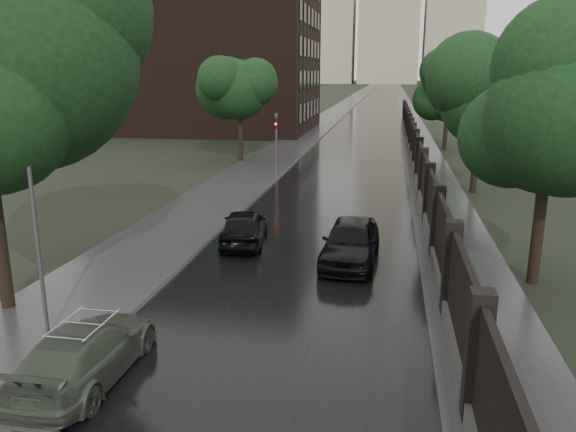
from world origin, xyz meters
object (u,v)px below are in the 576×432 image
(hatchback_left, at_px, (244,227))
(traffic_light, at_px, (276,139))
(car_right_near, at_px, (351,241))
(volga_sedan, at_px, (85,352))
(lamp_post, at_px, (37,240))
(tree_right_a, at_px, (550,127))
(tree_left_far, at_px, (240,90))
(tree_right_b, at_px, (480,102))
(tree_right_c, at_px, (448,91))

(hatchback_left, bearing_deg, traffic_light, -91.27)
(hatchback_left, relative_size, car_right_near, 0.88)
(volga_sedan, bearing_deg, lamp_post, -38.09)
(tree_right_a, xyz_separation_m, lamp_post, (-12.90, -6.50, -2.28))
(tree_left_far, bearing_deg, hatchback_left, -74.77)
(tree_right_b, distance_m, car_right_near, 14.97)
(tree_right_c, height_order, hatchback_left, tree_right_c)
(tree_left_far, relative_size, hatchback_left, 1.81)
(tree_right_c, bearing_deg, volga_sedan, -105.47)
(tree_right_c, distance_m, volga_sedan, 41.64)
(tree_right_a, distance_m, traffic_light, 20.85)
(lamp_post, bearing_deg, car_right_near, 46.54)
(tree_right_a, height_order, volga_sedan, tree_right_a)
(tree_right_b, height_order, lamp_post, tree_right_b)
(tree_left_far, xyz_separation_m, hatchback_left, (5.34, -19.60, -4.55))
(tree_right_b, bearing_deg, tree_right_c, 90.00)
(tree_right_a, distance_m, lamp_post, 14.62)
(tree_right_a, bearing_deg, volga_sedan, -144.37)
(lamp_post, bearing_deg, hatchback_left, 72.92)
(tree_right_b, xyz_separation_m, lamp_post, (-12.90, -20.50, -2.28))
(tree_right_c, relative_size, lamp_post, 1.37)
(tree_left_far, distance_m, tree_right_b, 17.45)
(tree_right_c, xyz_separation_m, hatchback_left, (-10.16, -29.60, -4.25))
(car_right_near, bearing_deg, lamp_post, -131.07)
(car_right_near, bearing_deg, tree_right_c, 81.65)
(tree_right_c, xyz_separation_m, volga_sedan, (-11.05, -39.92, -4.31))
(tree_right_b, distance_m, traffic_light, 12.44)
(tree_right_c, distance_m, lamp_post, 40.67)
(tree_right_a, distance_m, hatchback_left, 11.28)
(hatchback_left, bearing_deg, lamp_post, 65.25)
(tree_right_b, relative_size, car_right_near, 1.52)
(tree_left_far, height_order, tree_right_a, tree_left_far)
(tree_left_far, height_order, volga_sedan, tree_left_far)
(tree_left_far, bearing_deg, tree_right_a, -54.83)
(car_right_near, bearing_deg, traffic_light, 112.51)
(lamp_post, distance_m, volga_sedan, 3.09)
(tree_right_b, relative_size, lamp_post, 1.37)
(tree_right_a, relative_size, traffic_light, 1.75)
(lamp_post, height_order, volga_sedan, lamp_post)
(tree_right_c, relative_size, volga_sedan, 1.59)
(hatchback_left, bearing_deg, car_right_near, 152.76)
(hatchback_left, xyz_separation_m, car_right_near, (4.26, -1.52, 0.09))
(volga_sedan, relative_size, hatchback_left, 1.08)
(lamp_post, xyz_separation_m, car_right_near, (7.00, 7.39, -1.89))
(tree_left_far, height_order, hatchback_left, tree_left_far)
(lamp_post, bearing_deg, tree_right_c, 71.48)
(car_right_near, bearing_deg, tree_right_b, 68.16)
(tree_right_c, xyz_separation_m, lamp_post, (-12.90, -38.50, -2.28))
(traffic_light, distance_m, hatchback_left, 14.78)
(tree_left_far, relative_size, tree_right_a, 1.05)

